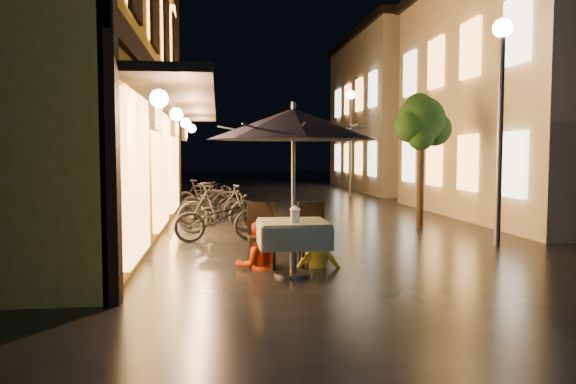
{
  "coord_description": "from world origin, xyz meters",
  "views": [
    {
      "loc": [
        -2.24,
        -7.98,
        1.75
      ],
      "look_at": [
        -1.19,
        0.48,
        1.15
      ],
      "focal_mm": 35.0,
      "sensor_mm": 36.0,
      "label": 1
    }
  ],
  "objects": [
    {
      "name": "east_building_far",
      "position": [
        7.49,
        18.0,
        3.66
      ],
      "size": [
        7.3,
        10.3,
        7.3
      ],
      "color": "#C0B394",
      "rests_on": "ground"
    },
    {
      "name": "bicycle_1",
      "position": [
        -2.23,
        4.28,
        0.55
      ],
      "size": [
        1.89,
        0.76,
        1.11
      ],
      "primitive_type": "imported",
      "rotation": [
        0.0,
        0.0,
        1.71
      ],
      "color": "black",
      "rests_on": "ground"
    },
    {
      "name": "west_building",
      "position": [
        -5.72,
        4.0,
        3.71
      ],
      "size": [
        5.9,
        11.4,
        7.4
      ],
      "color": "#B89321",
      "rests_on": "ground"
    },
    {
      "name": "streetlamp_near",
      "position": [
        3.0,
        2.0,
        2.92
      ],
      "size": [
        0.36,
        0.36,
        4.23
      ],
      "color": "#59595E",
      "rests_on": "ground"
    },
    {
      "name": "bicycle_6",
      "position": [
        -2.71,
        9.7,
        0.4
      ],
      "size": [
        1.59,
        0.82,
        0.8
      ],
      "primitive_type": "imported",
      "rotation": [
        0.0,
        0.0,
        1.37
      ],
      "color": "black",
      "rests_on": "ground"
    },
    {
      "name": "person_orange",
      "position": [
        -1.67,
        0.45,
        0.69
      ],
      "size": [
        0.73,
        0.61,
        1.37
      ],
      "primitive_type": "imported",
      "rotation": [
        0.0,
        0.0,
        3.29
      ],
      "color": "#C93100",
      "rests_on": "ground"
    },
    {
      "name": "person_yellow",
      "position": [
        -0.73,
        0.39,
        0.68
      ],
      "size": [
        0.94,
        0.63,
        1.36
      ],
      "primitive_type": "imported",
      "rotation": [
        0.0,
        0.0,
        2.99
      ],
      "color": "yellow",
      "rests_on": "ground"
    },
    {
      "name": "east_building_near",
      "position": [
        7.49,
        6.5,
        3.41
      ],
      "size": [
        7.3,
        9.3,
        6.8
      ],
      "color": "#C0B394",
      "rests_on": "ground"
    },
    {
      "name": "cafe_chair_left",
      "position": [
        -1.59,
        0.61,
        0.54
      ],
      "size": [
        0.42,
        0.42,
        0.97
      ],
      "color": "black",
      "rests_on": "ground"
    },
    {
      "name": "ground",
      "position": [
        0.0,
        0.0,
        0.0
      ],
      "size": [
        90.0,
        90.0,
        0.0
      ],
      "primitive_type": "plane",
      "color": "black",
      "rests_on": "ground"
    },
    {
      "name": "bicycle_0",
      "position": [
        -2.23,
        3.1,
        0.47
      ],
      "size": [
        1.86,
        0.94,
        0.93
      ],
      "primitive_type": "imported",
      "rotation": [
        0.0,
        0.0,
        1.76
      ],
      "color": "black",
      "rests_on": "ground"
    },
    {
      "name": "streetlamp_far",
      "position": [
        3.0,
        14.0,
        2.92
      ],
      "size": [
        0.36,
        0.36,
        4.23
      ],
      "color": "#59595E",
      "rests_on": "ground"
    },
    {
      "name": "street_tree",
      "position": [
        2.41,
        4.51,
        2.42
      ],
      "size": [
        1.43,
        1.2,
        3.15
      ],
      "color": "black",
      "rests_on": "ground"
    },
    {
      "name": "bicycle_2",
      "position": [
        -2.42,
        5.93,
        0.45
      ],
      "size": [
        1.73,
        0.7,
        0.89
      ],
      "primitive_type": "imported",
      "rotation": [
        0.0,
        0.0,
        1.64
      ],
      "color": "black",
      "rests_on": "ground"
    },
    {
      "name": "cafe_table",
      "position": [
        -1.19,
        -0.12,
        0.59
      ],
      "size": [
        0.99,
        0.99,
        0.78
      ],
      "color": "#59595E",
      "rests_on": "ground"
    },
    {
      "name": "bicycle_4",
      "position": [
        -2.43,
        7.39,
        0.42
      ],
      "size": [
        1.6,
        0.59,
        0.83
      ],
      "primitive_type": "imported",
      "rotation": [
        0.0,
        0.0,
        1.55
      ],
      "color": "black",
      "rests_on": "ground"
    },
    {
      "name": "cafe_chair_right",
      "position": [
        -0.79,
        0.61,
        0.54
      ],
      "size": [
        0.42,
        0.42,
        0.97
      ],
      "color": "black",
      "rests_on": "ground"
    },
    {
      "name": "bicycle_3",
      "position": [
        -2.45,
        6.68,
        0.48
      ],
      "size": [
        1.65,
        0.73,
        0.96
      ],
      "primitive_type": "imported",
      "rotation": [
        0.0,
        0.0,
        1.39
      ],
      "color": "black",
      "rests_on": "ground"
    },
    {
      "name": "table_lantern",
      "position": [
        -1.19,
        -0.32,
        0.92
      ],
      "size": [
        0.16,
        0.16,
        0.25
      ],
      "color": "white",
      "rests_on": "cafe_table"
    },
    {
      "name": "bicycle_5",
      "position": [
        -2.74,
        8.62,
        0.48
      ],
      "size": [
        1.65,
        0.97,
        0.96
      ],
      "primitive_type": "imported",
      "rotation": [
        0.0,
        0.0,
        1.22
      ],
      "color": "black",
      "rests_on": "ground"
    },
    {
      "name": "patio_umbrella",
      "position": [
        -1.19,
        -0.12,
        2.15
      ],
      "size": [
        2.43,
        2.43,
        2.46
      ],
      "color": "#59595E",
      "rests_on": "ground"
    }
  ]
}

